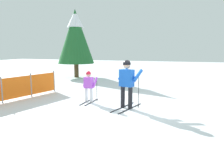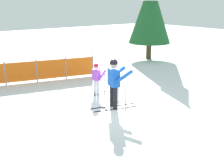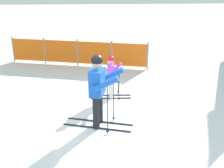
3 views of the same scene
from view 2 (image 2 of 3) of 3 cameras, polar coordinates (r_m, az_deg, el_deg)
ground_plane at (r=9.80m, az=0.40°, el=-4.95°), size 60.00×60.00×0.00m
skier_adult at (r=9.54m, az=0.52°, el=1.04°), size 1.67×0.89×1.73m
skier_child at (r=11.13m, az=-3.14°, el=1.60°), size 1.18×0.58×1.25m
safety_fence at (r=13.41m, az=-15.06°, el=2.68°), size 5.38×1.37×1.05m
conifer_far at (r=18.24m, az=7.77°, el=14.55°), size 2.65×2.65×4.92m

